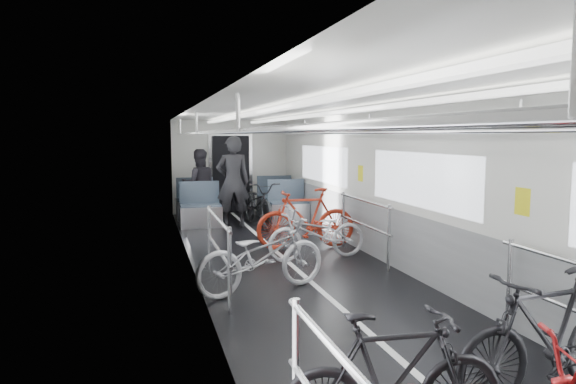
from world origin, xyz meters
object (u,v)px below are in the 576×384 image
person_standing (233,182)px  person_seated (199,185)px  bike_left_far (262,255)px  bike_right_mid (318,233)px  bike_aisle (258,204)px  bike_right_near (548,335)px  bike_right_far (306,218)px  bike_left_mid (393,380)px

person_standing → person_seated: (-0.61, 1.22, -0.15)m
bike_left_far → person_standing: person_standing is taller
bike_left_far → bike_right_mid: 1.90m
bike_aisle → person_seated: bearing=128.0°
bike_right_mid → bike_right_near: bearing=-2.5°
bike_right_far → person_seated: bearing=-156.1°
bike_right_near → bike_right_mid: (-0.23, 4.68, -0.07)m
bike_left_mid → person_seated: person_seated is taller
person_seated → bike_right_far: bearing=112.1°
bike_right_mid → bike_right_far: (0.08, 0.85, 0.10)m
bike_left_mid → bike_right_mid: (1.18, 4.92, -0.02)m
bike_right_far → person_seated: size_ratio=1.07×
bike_right_mid → person_seated: (-1.43, 4.55, 0.40)m
bike_right_near → person_standing: 8.09m
bike_right_near → person_standing: person_standing is taller
bike_right_near → person_standing: bearing=-177.5°
bike_right_near → person_seated: 9.38m
bike_right_near → bike_aisle: (-0.49, 8.00, -0.01)m
bike_aisle → person_seated: (-1.17, 1.22, 0.35)m
bike_left_far → bike_aisle: size_ratio=0.95×
bike_right_far → bike_aisle: 2.50m
bike_left_mid → bike_left_far: (-0.07, 3.48, 0.02)m
bike_right_near → bike_right_far: 5.53m
bike_right_near → bike_left_mid: bearing=-85.3°
bike_left_far → bike_right_mid: bike_left_far is taller
bike_right_near → bike_aisle: size_ratio=0.89×
bike_aisle → person_standing: 0.75m
bike_left_far → bike_right_near: size_ratio=1.07×
bike_right_far → bike_aisle: bearing=-170.6°
bike_aisle → person_seated: size_ratio=1.13×
bike_right_mid → bike_aisle: size_ratio=0.88×
bike_right_far → person_standing: person_standing is taller
bike_left_far → person_standing: 4.81m
person_standing → person_seated: bearing=-60.9°
bike_left_far → bike_right_mid: (1.25, 1.44, -0.03)m
bike_left_far → bike_right_mid: size_ratio=1.08×
bike_right_mid → person_seated: bearing=-167.9°
person_standing → bike_right_near: bearing=99.9°
bike_right_mid → person_seated: size_ratio=1.00×
bike_right_far → person_seated: person_seated is taller
bike_right_mid → person_seated: person_seated is taller
person_standing → bike_left_mid: bearing=89.9°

